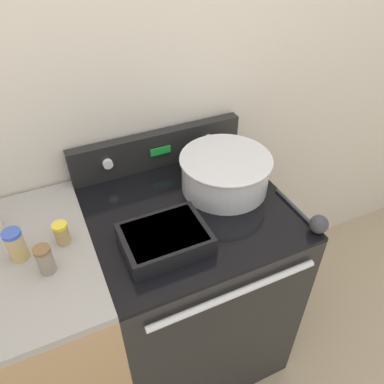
{
  "coord_description": "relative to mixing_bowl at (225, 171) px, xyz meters",
  "views": [
    {
      "loc": [
        -0.44,
        -0.62,
        1.9
      ],
      "look_at": [
        0.02,
        0.36,
        1.01
      ],
      "focal_mm": 35.0,
      "sensor_mm": 36.0,
      "label": 1
    }
  ],
  "objects": [
    {
      "name": "ladle",
      "position": [
        0.18,
        -0.34,
        -0.05
      ],
      "size": [
        0.07,
        0.28,
        0.07
      ],
      "color": "#333338",
      "rests_on": "stove_range"
    },
    {
      "name": "spice_jar_yellow_cap",
      "position": [
        -0.65,
        -0.05,
        -0.03
      ],
      "size": [
        0.05,
        0.05,
        0.08
      ],
      "color": "tan",
      "rests_on": "side_counter"
    },
    {
      "name": "side_counter",
      "position": [
        -0.85,
        -0.06,
        -0.55
      ],
      "size": [
        0.57,
        0.69,
        0.96
      ],
      "color": "tan",
      "rests_on": "ground_plane"
    },
    {
      "name": "control_panel",
      "position": [
        -0.18,
        0.26,
        -0.0
      ],
      "size": [
        0.76,
        0.07,
        0.16
      ],
      "color": "black",
      "rests_on": "stove_range"
    },
    {
      "name": "mixing_bowl",
      "position": [
        0.0,
        0.0,
        0.0
      ],
      "size": [
        0.36,
        0.36,
        0.15
      ],
      "color": "silver",
      "rests_on": "stove_range"
    },
    {
      "name": "stove_range",
      "position": [
        -0.18,
        -0.06,
        -0.56
      ],
      "size": [
        0.76,
        0.72,
        0.95
      ],
      "color": "black",
      "rests_on": "ground_plane"
    },
    {
      "name": "spice_jar_blue_cap",
      "position": [
        -0.79,
        -0.06,
        -0.01
      ],
      "size": [
        0.06,
        0.06,
        0.11
      ],
      "color": "tan",
      "rests_on": "side_counter"
    },
    {
      "name": "kitchen_wall",
      "position": [
        -0.18,
        0.32,
        0.22
      ],
      "size": [
        8.0,
        0.05,
        2.5
      ],
      "color": "beige",
      "rests_on": "ground_plane"
    },
    {
      "name": "casserole_dish",
      "position": [
        -0.34,
        -0.2,
        -0.04
      ],
      "size": [
        0.29,
        0.22,
        0.07
      ],
      "color": "black",
      "rests_on": "stove_range"
    },
    {
      "name": "spice_jar_brown_cap",
      "position": [
        -0.71,
        -0.15,
        -0.02
      ],
      "size": [
        0.05,
        0.05,
        0.1
      ],
      "color": "gray",
      "rests_on": "side_counter"
    }
  ]
}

